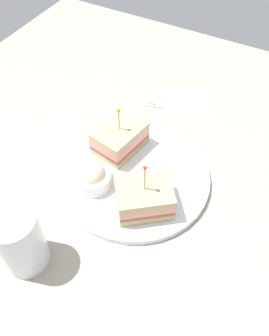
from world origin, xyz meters
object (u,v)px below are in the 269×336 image
(sandwich_half_front, at_px, (120,138))
(coleslaw_bowl, at_px, (92,177))
(fork, at_px, (168,104))
(plate, at_px, (134,177))
(drink_glass, at_px, (20,243))
(napkin, at_px, (185,100))
(sandwich_half_back, at_px, (144,197))
(knife, at_px, (172,94))

(sandwich_half_front, distance_m, coleslaw_bowl, 0.10)
(fork, bearing_deg, coleslaw_bowl, -94.54)
(fork, bearing_deg, plate, -81.03)
(drink_glass, height_order, fork, drink_glass)
(napkin, bearing_deg, sandwich_half_back, -80.29)
(fork, distance_m, knife, 0.04)
(sandwich_half_front, relative_size, knife, 0.98)
(drink_glass, distance_m, napkin, 0.50)
(sandwich_half_front, xyz_separation_m, sandwich_half_back, (0.11, -0.10, -0.00))
(sandwich_half_front, distance_m, drink_glass, 0.28)
(sandwich_half_back, distance_m, fork, 0.30)
(napkin, bearing_deg, drink_glass, -98.08)
(fork, relative_size, knife, 1.05)
(drink_glass, bearing_deg, sandwich_half_back, 54.61)
(coleslaw_bowl, bearing_deg, fork, 85.46)
(plate, xyz_separation_m, knife, (-0.04, 0.26, -0.00))
(sandwich_half_front, distance_m, fork, 0.18)
(napkin, bearing_deg, fork, -131.62)
(coleslaw_bowl, relative_size, drink_glass, 0.61)
(sandwich_half_back, relative_size, drink_glass, 1.04)
(sandwich_half_back, height_order, coleslaw_bowl, sandwich_half_back)
(drink_glass, bearing_deg, sandwich_half_front, 86.70)
(coleslaw_bowl, distance_m, knife, 0.32)
(sandwich_half_back, relative_size, knife, 1.07)
(knife, bearing_deg, coleslaw_bowl, -92.82)
(plate, distance_m, drink_glass, 0.24)
(coleslaw_bowl, distance_m, drink_glass, 0.18)
(coleslaw_bowl, xyz_separation_m, drink_glass, (-0.02, -0.17, 0.02))
(napkin, distance_m, knife, 0.04)
(fork, bearing_deg, napkin, 48.38)
(sandwich_half_back, bearing_deg, knife, 105.86)
(napkin, bearing_deg, knife, 175.40)
(knife, bearing_deg, sandwich_half_back, -74.14)
(drink_glass, bearing_deg, fork, 85.02)
(plate, distance_m, napkin, 0.26)
(coleslaw_bowl, xyz_separation_m, napkin, (0.05, 0.32, -0.03))
(sandwich_half_front, xyz_separation_m, drink_glass, (-0.02, -0.28, 0.01))
(drink_glass, relative_size, fork, 0.98)
(coleslaw_bowl, height_order, knife, coleslaw_bowl)
(plate, height_order, sandwich_half_back, sandwich_half_back)
(coleslaw_bowl, distance_m, napkin, 0.32)
(sandwich_half_front, bearing_deg, napkin, 75.85)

